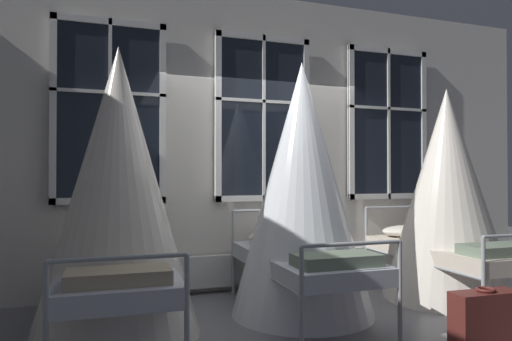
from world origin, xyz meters
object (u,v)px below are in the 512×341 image
cot_third (447,197)px  cot_first (118,195)px  suitcase_dark (486,320)px  cot_second (302,192)px

cot_third → cot_first: bearing=92.1°
cot_first → suitcase_dark: cot_first is taller
cot_second → cot_third: 1.74m
cot_first → suitcase_dark: size_ratio=4.30×
cot_first → cot_third: (3.47, 0.04, -0.06)m
cot_third → suitcase_dark: bearing=150.2°
suitcase_dark → cot_third: bearing=61.0°
cot_first → cot_third: 3.47m
cot_first → suitcase_dark: bearing=-113.3°
cot_second → cot_first: bearing=92.7°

